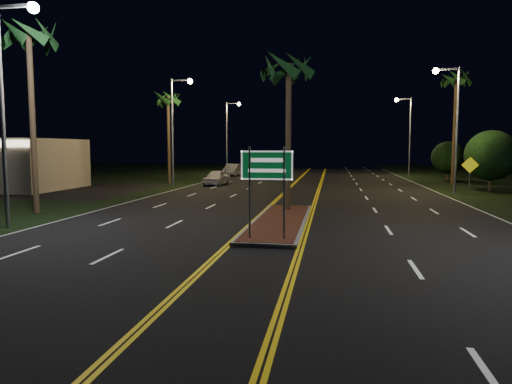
% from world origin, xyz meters
% --- Properties ---
extents(ground, '(120.00, 120.00, 0.00)m').
position_xyz_m(ground, '(0.00, 0.00, 0.00)').
color(ground, black).
rests_on(ground, ground).
extents(median_island, '(2.25, 10.25, 0.17)m').
position_xyz_m(median_island, '(0.00, 7.00, 0.08)').
color(median_island, gray).
rests_on(median_island, ground).
extents(highway_sign, '(1.80, 0.08, 3.20)m').
position_xyz_m(highway_sign, '(0.00, 2.80, 2.40)').
color(highway_sign, gray).
rests_on(highway_sign, ground).
extents(streetlight_left_near, '(1.91, 0.44, 9.00)m').
position_xyz_m(streetlight_left_near, '(-10.61, 4.00, 5.66)').
color(streetlight_left_near, gray).
rests_on(streetlight_left_near, ground).
extents(streetlight_left_mid, '(1.91, 0.44, 9.00)m').
position_xyz_m(streetlight_left_mid, '(-10.61, 24.00, 5.66)').
color(streetlight_left_mid, gray).
rests_on(streetlight_left_mid, ground).
extents(streetlight_left_far, '(1.91, 0.44, 9.00)m').
position_xyz_m(streetlight_left_far, '(-10.61, 44.00, 5.66)').
color(streetlight_left_far, gray).
rests_on(streetlight_left_far, ground).
extents(streetlight_right_mid, '(1.91, 0.44, 9.00)m').
position_xyz_m(streetlight_right_mid, '(10.61, 22.00, 5.66)').
color(streetlight_right_mid, gray).
rests_on(streetlight_right_mid, ground).
extents(streetlight_right_far, '(1.91, 0.44, 9.00)m').
position_xyz_m(streetlight_right_far, '(10.61, 42.00, 5.66)').
color(streetlight_right_far, gray).
rests_on(streetlight_right_far, ground).
extents(palm_median, '(2.40, 2.40, 8.30)m').
position_xyz_m(palm_median, '(0.00, 10.50, 7.28)').
color(palm_median, '#382819').
rests_on(palm_median, ground).
extents(palm_left_near, '(2.40, 2.40, 9.80)m').
position_xyz_m(palm_left_near, '(-12.50, 8.00, 8.68)').
color(palm_left_near, '#382819').
rests_on(palm_left_near, ground).
extents(palm_left_far, '(2.40, 2.40, 8.80)m').
position_xyz_m(palm_left_far, '(-12.80, 28.00, 7.75)').
color(palm_left_far, '#382819').
rests_on(palm_left_far, ground).
extents(palm_right_far, '(2.40, 2.40, 10.30)m').
position_xyz_m(palm_right_far, '(12.80, 30.00, 9.14)').
color(palm_right_far, '#382819').
rests_on(palm_right_far, ground).
extents(shrub_mid, '(3.78, 3.78, 4.62)m').
position_xyz_m(shrub_mid, '(14.00, 24.00, 2.73)').
color(shrub_mid, '#382819').
rests_on(shrub_mid, ground).
extents(shrub_far, '(3.24, 3.24, 3.96)m').
position_xyz_m(shrub_far, '(13.80, 36.00, 2.34)').
color(shrub_far, '#382819').
rests_on(shrub_far, ground).
extents(car_near, '(2.45, 4.93, 1.59)m').
position_xyz_m(car_near, '(-7.87, 26.60, 0.79)').
color(car_near, '#BBB9C0').
rests_on(car_near, ground).
extents(car_far, '(2.10, 4.89, 1.63)m').
position_xyz_m(car_far, '(-9.50, 40.45, 0.81)').
color(car_far, silver).
rests_on(car_far, ground).
extents(warning_sign, '(1.10, 0.29, 2.68)m').
position_xyz_m(warning_sign, '(11.66, 20.87, 1.76)').
color(warning_sign, gray).
rests_on(warning_sign, ground).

